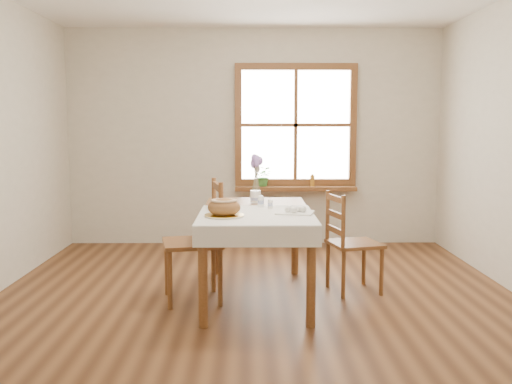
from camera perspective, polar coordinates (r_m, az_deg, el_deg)
ground at (r=4.67m, az=0.04°, el=-11.48°), size 5.00×5.00×0.00m
room_walls at (r=4.44m, az=0.04°, el=9.92°), size 4.60×5.10×2.65m
window at (r=6.92m, az=3.98°, el=6.69°), size 1.46×0.08×1.46m
window_sill at (r=6.90m, az=3.97°, el=0.37°), size 1.46×0.20×0.05m
dining_table at (r=4.80m, az=0.00°, el=-2.78°), size 0.90×1.60×0.75m
table_linen at (r=4.49m, az=0.04°, el=-2.30°), size 0.91×0.99×0.01m
chair_left at (r=4.76m, az=-6.39°, el=-4.89°), size 0.58×0.56×1.01m
chair_right at (r=5.07m, az=9.83°, el=-4.96°), size 0.52×0.50×0.88m
bread_plate at (r=4.38m, az=-3.20°, el=-2.38°), size 0.35×0.35×0.02m
bread_loaf at (r=4.37m, az=-3.20°, el=-1.38°), size 0.25×0.25×0.14m
egg_napkin at (r=4.55m, az=3.93°, el=-2.05°), size 0.34×0.30×0.01m
eggs at (r=4.54m, az=3.94°, el=-1.67°), size 0.26×0.25×0.05m
salt_shaker at (r=4.79m, az=1.43°, el=-1.17°), size 0.05×0.05×0.08m
pepper_shaker at (r=4.86m, az=0.49°, el=-0.92°), size 0.07×0.07×0.10m
flower_vase at (r=5.18m, az=-0.04°, el=-0.53°), size 0.11×0.11×0.11m
lavender_bouquet at (r=5.15m, az=-0.04°, el=1.81°), size 0.17×0.17×0.32m
potted_plant at (r=6.87m, az=0.76°, el=1.35°), size 0.27×0.29×0.19m
amber_bottle at (r=6.91m, az=5.65°, el=1.18°), size 0.06×0.06×0.15m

